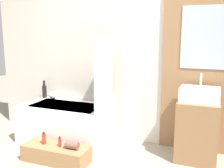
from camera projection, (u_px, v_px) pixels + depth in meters
wall_tiled_back at (124, 49)px, 3.62m from camera, size 4.20×0.06×2.60m
wall_wood_accent at (203, 50)px, 3.19m from camera, size 0.99×0.04×2.60m
bathtub at (67, 123)px, 3.71m from camera, size 1.26×0.70×0.52m
glass_shower_screen at (104, 75)px, 3.31m from camera, size 0.01×0.56×0.94m
wooden_step_bench at (56, 153)px, 3.12m from camera, size 0.81×0.30×0.20m
vanity_cabinet at (197, 130)px, 3.14m from camera, size 0.47×0.47×0.73m
sink at (200, 94)px, 3.06m from camera, size 0.44×0.34×0.32m
vase_tall_dark at (44, 91)px, 4.07m from camera, size 0.07×0.07×0.27m
vase_round_light at (53, 95)px, 4.00m from camera, size 0.11×0.11×0.11m
bottle_soap_primary at (44, 139)px, 3.15m from camera, size 0.05×0.05×0.15m
bottle_soap_secondary at (60, 142)px, 3.07m from camera, size 0.04×0.04×0.12m
towel_roll at (72, 145)px, 3.02m from camera, size 0.16×0.09×0.09m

